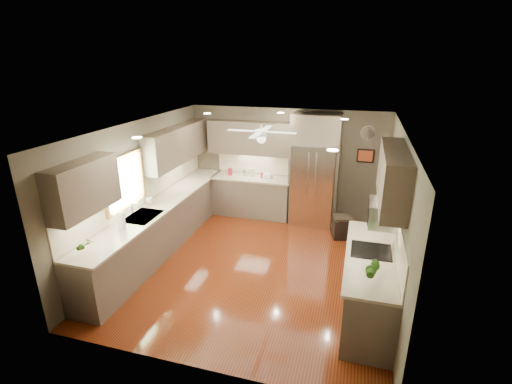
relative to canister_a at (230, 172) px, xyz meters
The scene contains 28 objects.
floor 2.73m from the canister_a, 60.04° to the right, with size 5.00×5.00×0.00m, color #4A1309.
ceiling 2.93m from the canister_a, 60.04° to the right, with size 5.00×5.00×0.00m, color white.
wall_back 1.32m from the canister_a, 13.51° to the left, with size 4.50×4.50×0.00m, color brown.
wall_front 4.87m from the canister_a, 74.92° to the right, with size 4.50×4.50×0.00m, color brown.
wall_left 2.42m from the canister_a, 114.15° to the right, with size 5.00×5.00×0.00m, color brown.
wall_right 4.15m from the canister_a, 31.99° to the right, with size 5.00×5.00×0.00m, color brown.
canister_a is the anchor object (origin of this frame).
canister_b 0.34m from the canister_a, ahead, with size 0.10×0.10×0.15m, color silver.
canister_c 0.50m from the canister_a, ahead, with size 0.12×0.12×0.20m, color #B8AC8A.
canister_d 0.77m from the canister_a, ahead, with size 0.07×0.07×0.11m, color maroon.
soap_bottle 2.32m from the canister_a, 110.73° to the right, with size 0.09×0.09×0.19m, color white.
potted_plant_left 4.13m from the canister_a, 99.57° to the right, with size 0.16×0.11×0.30m, color #285819.
potted_plant_right 4.85m from the canister_a, 49.10° to the right, with size 0.17×0.14×0.31m, color #285819.
bowl 0.91m from the canister_a, ahead, with size 0.24×0.24×0.06m, color #B8AC8A.
left_run 2.22m from the canister_a, 108.61° to the right, with size 0.65×4.70×1.45m.
back_run 0.76m from the canister_a, ahead, with size 1.85×0.65×1.45m.
uppers 1.79m from the canister_a, 70.56° to the right, with size 4.50×4.70×0.95m.
window 2.91m from the canister_a, 109.50° to the right, with size 0.05×1.12×0.92m.
sink 2.78m from the canister_a, 103.88° to the right, with size 0.50×0.70×0.32m.
refrigerator 1.97m from the canister_a, ahead, with size 1.06×0.75×2.45m.
right_run 4.41m from the canister_a, 43.16° to the right, with size 0.70×2.20×1.45m.
microwave 4.31m from the canister_a, 39.84° to the right, with size 0.43×0.55×0.34m.
ceiling_fan 2.63m from the canister_a, 56.28° to the right, with size 1.18×1.18×0.32m.
recessed_lights 2.63m from the canister_a, 55.69° to the right, with size 2.84×3.14×0.01m.
wall_clock 3.20m from the canister_a, ahead, with size 0.30×0.03×0.30m.
framed_print 3.07m from the canister_a, ahead, with size 0.36×0.03×0.30m.
stool 2.87m from the canister_a, 13.64° to the right, with size 0.46×0.46×0.46m.
paper_towel 3.32m from the canister_a, 102.09° to the right, with size 0.13×0.13×0.32m.
Camera 1 is at (1.61, -5.67, 3.55)m, focal length 26.00 mm.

